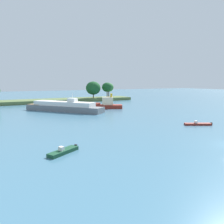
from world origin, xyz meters
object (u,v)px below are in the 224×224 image
(fishing_skiff, at_px, (63,151))
(white_riverboat, at_px, (64,107))
(tugboat, at_px, (106,105))
(small_motorboat, at_px, (198,124))

(fishing_skiff, distance_m, white_riverboat, 40.76)
(tugboat, xyz_separation_m, fishing_skiff, (-26.29, -39.25, -1.01))
(small_motorboat, xyz_separation_m, tugboat, (-3.50, 34.79, 1.04))
(small_motorboat, height_order, tugboat, tugboat)
(small_motorboat, xyz_separation_m, white_riverboat, (-18.14, 34.58, 1.15))
(fishing_skiff, bearing_deg, small_motorboat, 8.52)
(tugboat, distance_m, fishing_skiff, 47.25)
(small_motorboat, bearing_deg, white_riverboat, 117.68)
(small_motorboat, distance_m, white_riverboat, 39.07)
(white_riverboat, bearing_deg, tugboat, 0.82)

